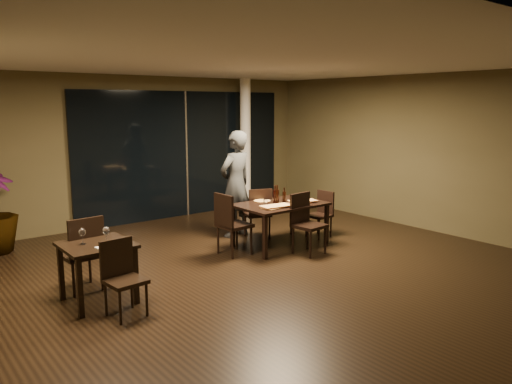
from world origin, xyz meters
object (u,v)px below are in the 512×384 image
at_px(chair_side_near, 122,273).
at_px(diner, 236,184).
at_px(chair_main_near, 305,220).
at_px(chair_main_far, 259,211).
at_px(chair_main_right, 322,211).
at_px(main_table, 280,208).
at_px(bottle_c, 275,194).
at_px(chair_side_far, 83,250).
at_px(chair_main_left, 230,221).
at_px(bottle_b, 284,195).
at_px(side_table, 97,253).
at_px(bottle_a, 277,194).

height_order(chair_side_near, diner, diner).
height_order(chair_main_near, chair_side_near, chair_main_near).
height_order(chair_main_far, diner, diner).
relative_size(chair_main_near, chair_main_right, 1.17).
xyz_separation_m(main_table, chair_main_right, (1.03, 0.01, -0.20)).
xyz_separation_m(chair_main_right, bottle_c, (-1.06, 0.09, 0.43)).
xyz_separation_m(chair_main_far, chair_side_far, (-3.40, -0.63, 0.04)).
bearing_deg(chair_main_right, chair_main_far, -120.87).
distance_m(chair_main_far, chair_main_left, 1.10).
bearing_deg(bottle_b, chair_main_near, -91.54).
bearing_deg(chair_main_near, chair_main_left, 143.06).
height_order(main_table, chair_side_far, chair_side_far).
bearing_deg(side_table, chair_main_left, 13.65).
height_order(bottle_b, bottle_c, bottle_c).
distance_m(bottle_a, bottle_b, 0.14).
bearing_deg(chair_main_far, chair_side_near, 45.39).
bearing_deg(chair_main_left, bottle_b, -96.76).
relative_size(side_table, chair_main_right, 0.95).
height_order(chair_main_far, bottle_b, bottle_b).
bearing_deg(side_table, bottle_c, 10.10).
bearing_deg(main_table, chair_side_far, -179.10).
xyz_separation_m(bottle_a, bottle_c, (0.02, 0.07, -0.01)).
xyz_separation_m(main_table, bottle_b, (0.08, -0.01, 0.21)).
bearing_deg(chair_main_left, chair_main_right, -93.85).
bearing_deg(main_table, chair_side_near, -162.68).
bearing_deg(chair_side_near, chair_main_near, 2.53).
distance_m(chair_main_right, diner, 1.66).
height_order(chair_side_far, bottle_a, bottle_a).
xyz_separation_m(chair_main_near, diner, (-0.27, 1.56, 0.43)).
distance_m(main_table, chair_side_far, 3.41).
distance_m(chair_main_far, chair_side_near, 3.67).
relative_size(chair_main_far, diner, 0.48).
bearing_deg(diner, chair_main_left, 39.66).
distance_m(chair_main_left, chair_side_near, 2.58).
xyz_separation_m(main_table, chair_main_left, (-0.99, 0.08, -0.11)).
distance_m(bottle_b, bottle_c, 0.16).
distance_m(chair_side_far, diner, 3.40).
bearing_deg(chair_main_right, main_table, -91.69).
height_order(diner, bottle_a, diner).
bearing_deg(diner, chair_main_near, 90.02).
distance_m(chair_main_near, chair_main_left, 1.24).
distance_m(side_table, chair_main_right, 4.46).
xyz_separation_m(chair_main_far, bottle_a, (-0.03, -0.55, 0.38)).
xyz_separation_m(chair_side_far, bottle_a, (3.36, 0.08, 0.35)).
bearing_deg(chair_main_left, chair_side_near, 113.91).
bearing_deg(chair_main_near, chair_main_right, 24.79).
bearing_deg(bottle_a, chair_side_near, -162.01).
bearing_deg(main_table, diner, 101.70).
distance_m(main_table, bottle_c, 0.25).
relative_size(main_table, chair_main_left, 1.47).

